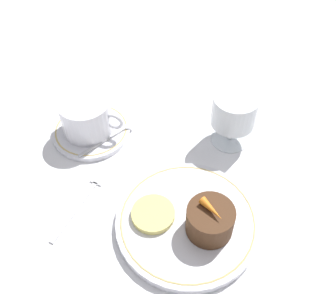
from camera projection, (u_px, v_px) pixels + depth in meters
The scene contains 10 objects.
ground_plane at pixel (203, 200), 0.64m from camera, with size 3.00×3.00×0.00m, color white.
dinner_plate at pixel (187, 222), 0.60m from camera, with size 0.22×0.22×0.01m.
saucer at pixel (91, 130), 0.73m from camera, with size 0.14×0.14×0.01m.
coffee_cup at pixel (86, 116), 0.70m from camera, with size 0.12×0.09×0.07m.
spoon at pixel (113, 135), 0.72m from camera, with size 0.07×0.11×0.00m.
wine_glass at pixel (234, 113), 0.68m from camera, with size 0.08×0.08×0.10m.
fork at pixel (90, 189), 0.65m from camera, with size 0.04×0.17×0.01m.
dessert_cake at pixel (210, 220), 0.57m from camera, with size 0.07×0.07×0.05m.
carrot_garnish at pixel (212, 209), 0.55m from camera, with size 0.04×0.03×0.01m.
pineapple_slice at pixel (153, 214), 0.60m from camera, with size 0.07×0.07×0.01m.
Camera 1 is at (0.05, -0.36, 0.54)m, focal length 42.00 mm.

